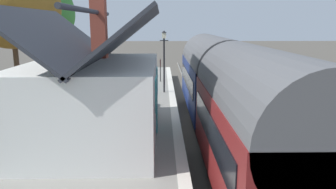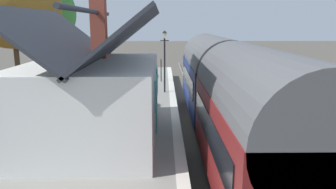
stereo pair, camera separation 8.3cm
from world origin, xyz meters
name	(u,v)px [view 2 (the right image)]	position (x,y,z in m)	size (l,w,h in m)	color
ground_plane	(199,129)	(0.00, 0.00, 0.00)	(160.00, 160.00, 0.00)	#4C473F
platform	(121,121)	(0.00, 3.73, 0.44)	(32.00, 5.46, 0.87)	gray
platform_edge_coping	(175,112)	(0.00, 1.18, 0.88)	(32.00, 0.36, 0.02)	beige
rail_near	(233,128)	(0.00, -1.62, 0.07)	(52.00, 0.08, 0.14)	gray
rail_far	(203,128)	(0.00, -0.18, 0.07)	(52.00, 0.08, 0.14)	gray
train	(228,93)	(-2.04, -0.90, 2.21)	(16.36, 2.73, 4.32)	black
station_building	(94,96)	(-3.44, 4.17, 2.39)	(7.07, 4.63, 5.46)	white
bench_near_building	(143,80)	(5.95, 3.03, 1.35)	(1.40, 0.45, 0.88)	teal
bench_mid_platform	(148,71)	(10.30, 2.95, 1.35)	(1.42, 0.49, 0.88)	teal
planter_edge_near	(84,99)	(1.45, 5.74, 1.18)	(0.40, 0.40, 0.66)	teal
planter_bench_right	(149,100)	(1.08, 2.44, 1.17)	(0.91, 0.32, 0.63)	black
planter_by_door	(111,79)	(7.71, 5.35, 1.18)	(0.92, 0.32, 0.64)	gray
lamp_post_platform	(165,50)	(4.53, 1.64, 3.44)	(0.32, 0.50, 3.67)	black
station_sign_board	(161,64)	(8.57, 1.88, 2.06)	(0.96, 0.06, 1.57)	black
tree_far_right	(54,14)	(10.92, 10.09, 5.66)	(3.30, 3.38, 7.82)	#4C3828
tree_distant	(12,6)	(3.37, 9.83, 5.84)	(4.77, 5.22, 8.12)	#4C3828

